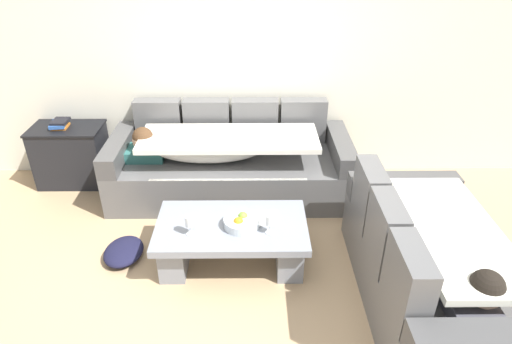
{
  "coord_description": "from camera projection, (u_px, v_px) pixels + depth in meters",
  "views": [
    {
      "loc": [
        0.15,
        -2.29,
        2.46
      ],
      "look_at": [
        0.18,
        1.07,
        0.55
      ],
      "focal_mm": 30.87,
      "sensor_mm": 36.0,
      "label": 1
    }
  ],
  "objects": [
    {
      "name": "wine_glass_near_left",
      "position": [
        190.0,
        222.0,
        3.31
      ],
      "size": [
        0.07,
        0.07,
        0.17
      ],
      "color": "silver",
      "rests_on": "coffee_table"
    },
    {
      "name": "side_cabinet",
      "position": [
        72.0,
        155.0,
        4.64
      ],
      "size": [
        0.72,
        0.44,
        0.64
      ],
      "color": "black",
      "rests_on": "ground_plane"
    },
    {
      "name": "open_magazine",
      "position": [
        260.0,
        218.0,
        3.54
      ],
      "size": [
        0.3,
        0.23,
        0.01
      ],
      "primitive_type": "cube",
      "rotation": [
        0.0,
        0.0,
        0.09
      ],
      "color": "white",
      "rests_on": "coffee_table"
    },
    {
      "name": "couch_along_wall",
      "position": [
        227.0,
        164.0,
        4.45
      ],
      "size": [
        2.38,
        0.92,
        0.88
      ],
      "color": "#5A5A5A",
      "rests_on": "ground_plane"
    },
    {
      "name": "fruit_bowl",
      "position": [
        241.0,
        222.0,
        3.44
      ],
      "size": [
        0.28,
        0.28,
        0.1
      ],
      "color": "silver",
      "rests_on": "coffee_table"
    },
    {
      "name": "back_wall",
      "position": [
        237.0,
        49.0,
        4.4
      ],
      "size": [
        9.0,
        0.1,
        2.7
      ],
      "primitive_type": "cube",
      "color": "silver",
      "rests_on": "ground_plane"
    },
    {
      "name": "crumpled_garment",
      "position": [
        124.0,
        251.0,
        3.68
      ],
      "size": [
        0.35,
        0.42,
        0.12
      ],
      "primitive_type": "ellipsoid",
      "rotation": [
        0.0,
        0.0,
        1.5
      ],
      "color": "#191933",
      "rests_on": "ground_plane"
    },
    {
      "name": "book_stack_on_cabinet",
      "position": [
        59.0,
        124.0,
        4.46
      ],
      "size": [
        0.19,
        0.23,
        0.08
      ],
      "color": "#B76623",
      "rests_on": "side_cabinet"
    },
    {
      "name": "ground_plane",
      "position": [
        233.0,
        310.0,
        3.2
      ],
      "size": [
        14.0,
        14.0,
        0.0
      ],
      "primitive_type": "plane",
      "color": "tan"
    },
    {
      "name": "wine_glass_near_right",
      "position": [
        270.0,
        220.0,
        3.33
      ],
      "size": [
        0.07,
        0.07,
        0.17
      ],
      "color": "silver",
      "rests_on": "coffee_table"
    },
    {
      "name": "couch_near_window",
      "position": [
        430.0,
        268.0,
        3.11
      ],
      "size": [
        0.92,
        1.77,
        0.88
      ],
      "rotation": [
        0.0,
        0.0,
        1.57
      ],
      "color": "#5A5A5A",
      "rests_on": "ground_plane"
    },
    {
      "name": "coffee_table",
      "position": [
        232.0,
        238.0,
        3.55
      ],
      "size": [
        1.2,
        0.68,
        0.38
      ],
      "color": "gray",
      "rests_on": "ground_plane"
    }
  ]
}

